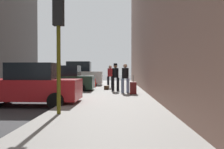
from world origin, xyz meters
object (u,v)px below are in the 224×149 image
object	(u,v)px
duffel_bag	(106,87)
rolling_suitcase	(133,88)
pedestrian_in_jeans	(125,77)
pedestrian_with_fedora	(115,76)
traffic_light	(59,29)
pedestrian_in_red_jacket	(110,75)
fire_hydrant	(94,83)
parked_white_van	(77,75)
parked_red_hatchback	(30,86)
parked_dark_green_sedan	(63,80)

from	to	relation	value
duffel_bag	rolling_suitcase	bearing A→B (deg)	-62.47
pedestrian_in_jeans	pedestrian_with_fedora	distance (m)	1.46
traffic_light	pedestrian_with_fedora	distance (m)	8.84
pedestrian_in_red_jacket	duffel_bag	xyz separation A→B (m)	(-0.20, -1.93, -0.81)
fire_hydrant	duffel_bag	distance (m)	2.67
parked_white_van	pedestrian_in_red_jacket	xyz separation A→B (m)	(3.06, -3.25, 0.07)
parked_red_hatchback	pedestrian_in_red_jacket	world-z (taller)	pedestrian_in_red_jacket
fire_hydrant	pedestrian_with_fedora	bearing A→B (deg)	-64.13
parked_white_van	duffel_bag	xyz separation A→B (m)	(2.87, -5.18, -0.74)
pedestrian_in_jeans	pedestrian_in_red_jacket	distance (m)	4.45
parked_white_van	duffel_bag	distance (m)	5.96
parked_red_hatchback	pedestrian_with_fedora	size ratio (longest dim) A/B	2.38
parked_white_van	rolling_suitcase	bearing A→B (deg)	-61.56
parked_red_hatchback	parked_dark_green_sedan	bearing A→B (deg)	90.00
pedestrian_in_red_jacket	rolling_suitcase	distance (m)	5.35
rolling_suitcase	pedestrian_in_red_jacket	bearing A→B (deg)	105.96
traffic_light	pedestrian_in_jeans	size ratio (longest dim) A/B	2.11
duffel_bag	parked_dark_green_sedan	bearing A→B (deg)	-164.98
traffic_light	duffel_bag	distance (m)	9.96
rolling_suitcase	parked_red_hatchback	bearing A→B (deg)	-140.85
rolling_suitcase	pedestrian_with_fedora	bearing A→B (deg)	115.82
pedestrian_in_red_jacket	duffel_bag	distance (m)	2.10
fire_hydrant	pedestrian_with_fedora	world-z (taller)	pedestrian_with_fedora
parked_red_hatchback	fire_hydrant	world-z (taller)	parked_red_hatchback
traffic_light	pedestrian_in_jeans	world-z (taller)	traffic_light
parked_red_hatchback	pedestrian_in_jeans	size ratio (longest dim) A/B	2.47
parked_white_van	duffel_bag	bearing A→B (deg)	-61.01
parked_dark_green_sedan	traffic_light	world-z (taller)	traffic_light
pedestrian_in_jeans	rolling_suitcase	bearing A→B (deg)	-61.36
parked_red_hatchback	parked_dark_green_sedan	xyz separation A→B (m)	(0.00, 6.10, 0.00)
pedestrian_in_jeans	duffel_bag	size ratio (longest dim) A/B	3.89
parked_dark_green_sedan	pedestrian_in_jeans	distance (m)	4.42
pedestrian_with_fedora	pedestrian_in_red_jacket	xyz separation A→B (m)	(-0.44, 2.99, -0.03)
parked_dark_green_sedan	pedestrian_in_jeans	world-z (taller)	pedestrian_in_jeans
pedestrian_in_jeans	rolling_suitcase	size ratio (longest dim) A/B	1.64
fire_hydrant	parked_dark_green_sedan	bearing A→B (deg)	-119.35
parked_white_van	pedestrian_in_jeans	bearing A→B (deg)	-61.58
duffel_bag	pedestrian_in_red_jacket	bearing A→B (deg)	84.18
parked_dark_green_sedan	rolling_suitcase	world-z (taller)	parked_dark_green_sedan
parked_red_hatchback	traffic_light	distance (m)	3.81
traffic_light	pedestrian_in_red_jacket	world-z (taller)	traffic_light
parked_white_van	fire_hydrant	world-z (taller)	parked_white_van
pedestrian_in_jeans	pedestrian_in_red_jacket	bearing A→B (deg)	103.43
fire_hydrant	rolling_suitcase	xyz separation A→B (m)	(2.72, -5.62, -0.01)
pedestrian_in_jeans	pedestrian_with_fedora	size ratio (longest dim) A/B	0.96
parked_white_van	pedestrian_in_jeans	size ratio (longest dim) A/B	2.71
fire_hydrant	pedestrian_in_jeans	world-z (taller)	pedestrian_in_jeans
parked_dark_green_sedan	pedestrian_in_red_jacket	xyz separation A→B (m)	(3.06, 2.70, 0.26)
parked_white_van	pedestrian_in_red_jacket	world-z (taller)	parked_white_van
parked_dark_green_sedan	fire_hydrant	distance (m)	3.70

